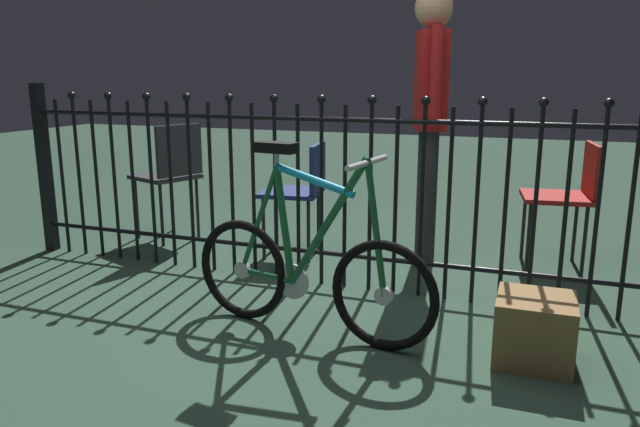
{
  "coord_description": "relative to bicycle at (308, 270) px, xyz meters",
  "views": [
    {
      "loc": [
        1.06,
        -2.58,
        1.23
      ],
      "look_at": [
        0.02,
        0.2,
        0.55
      ],
      "focal_mm": 33.8,
      "sensor_mm": 36.0,
      "label": 1
    }
  ],
  "objects": [
    {
      "name": "chair_charcoal",
      "position": [
        -1.59,
        1.23,
        0.22
      ],
      "size": [
        0.52,
        0.52,
        0.88
      ],
      "color": "black",
      "rests_on": "ground"
    },
    {
      "name": "display_crate",
      "position": [
        1.04,
        0.06,
        -0.18
      ],
      "size": [
        0.33,
        0.33,
        0.29
      ],
      "primitive_type": "cube",
      "rotation": [
        0.0,
        0.0,
        0.01
      ],
      "color": "olive",
      "rests_on": "ground"
    },
    {
      "name": "person_visitor",
      "position": [
        0.3,
        1.39,
        0.74
      ],
      "size": [
        0.27,
        0.45,
        1.76
      ],
      "color": "#2D2D33",
      "rests_on": "ground"
    },
    {
      "name": "ground_plane",
      "position": [
        -0.04,
        0.02,
        -0.32
      ],
      "size": [
        20.0,
        20.0,
        0.0
      ],
      "primitive_type": "plane",
      "color": "#2E4A39"
    },
    {
      "name": "bicycle",
      "position": [
        0.0,
        0.0,
        0.0
      ],
      "size": [
        1.3,
        0.4,
        0.93
      ],
      "color": "black",
      "rests_on": "ground"
    },
    {
      "name": "chair_red",
      "position": [
        1.19,
        1.54,
        0.19
      ],
      "size": [
        0.47,
        0.46,
        0.82
      ],
      "color": "black",
      "rests_on": "ground"
    },
    {
      "name": "iron_fence",
      "position": [
        -0.12,
        0.69,
        0.27
      ],
      "size": [
        4.51,
        0.07,
        1.18
      ],
      "color": "black",
      "rests_on": "ground"
    },
    {
      "name": "chair_navy",
      "position": [
        -0.52,
        1.2,
        0.17
      ],
      "size": [
        0.45,
        0.44,
        0.78
      ],
      "color": "black",
      "rests_on": "ground"
    }
  ]
}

